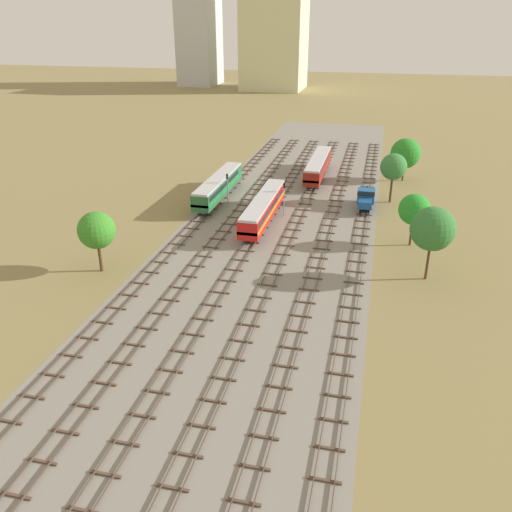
% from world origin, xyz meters
% --- Properties ---
extents(ground_plane, '(480.00, 480.00, 0.00)m').
position_xyz_m(ground_plane, '(0.00, 56.00, 0.00)').
color(ground_plane, olive).
extents(ballast_bed, '(28.70, 176.00, 0.01)m').
position_xyz_m(ballast_bed, '(0.00, 56.00, 0.00)').
color(ballast_bed, gray).
rests_on(ballast_bed, ground).
extents(track_far_left, '(2.40, 126.00, 0.29)m').
position_xyz_m(track_far_left, '(-12.35, 57.00, 0.14)').
color(track_far_left, '#47382D').
rests_on(track_far_left, ground).
extents(track_left, '(2.40, 126.00, 0.29)m').
position_xyz_m(track_left, '(-7.41, 57.00, 0.14)').
color(track_left, '#47382D').
rests_on(track_left, ground).
extents(track_centre_left, '(2.40, 126.00, 0.29)m').
position_xyz_m(track_centre_left, '(-2.47, 57.00, 0.14)').
color(track_centre_left, '#47382D').
rests_on(track_centre_left, ground).
extents(track_centre, '(2.40, 126.00, 0.29)m').
position_xyz_m(track_centre, '(2.47, 57.00, 0.14)').
color(track_centre, '#47382D').
rests_on(track_centre, ground).
extents(track_centre_right, '(2.40, 126.00, 0.29)m').
position_xyz_m(track_centre_right, '(7.41, 57.00, 0.14)').
color(track_centre_right, '#47382D').
rests_on(track_centre_right, ground).
extents(track_right, '(2.40, 126.00, 0.29)m').
position_xyz_m(track_right, '(12.35, 57.00, 0.14)').
color(track_right, '#47382D').
rests_on(track_right, ground).
extents(diesel_railcar_centre_left_nearest, '(2.96, 20.50, 3.80)m').
position_xyz_m(diesel_railcar_centre_left_nearest, '(-2.47, 60.30, 2.60)').
color(diesel_railcar_centre_left_nearest, red).
rests_on(diesel_railcar_centre_left_nearest, ground).
extents(diesel_railcar_far_left_near, '(2.96, 20.50, 3.80)m').
position_xyz_m(diesel_railcar_far_left_near, '(-12.35, 69.42, 2.60)').
color(diesel_railcar_far_left_near, '#286638').
rests_on(diesel_railcar_far_left_near, ground).
extents(shunter_loco_right_mid, '(2.74, 8.46, 3.10)m').
position_xyz_m(shunter_loco_right_mid, '(12.35, 70.75, 2.01)').
color(shunter_loco_right_mid, '#194C8C').
rests_on(shunter_loco_right_mid, ground).
extents(diesel_railcar_centre_midfar, '(2.96, 20.50, 3.80)m').
position_xyz_m(diesel_railcar_centre_midfar, '(2.47, 86.47, 2.60)').
color(diesel_railcar_centre_midfar, maroon).
rests_on(diesel_railcar_centre_midfar, ground).
extents(signal_post_nearest, '(0.28, 0.47, 5.65)m').
position_xyz_m(signal_post_nearest, '(-9.88, 66.52, 3.57)').
color(signal_post_nearest, gray).
rests_on(signal_post_nearest, ground).
extents(signal_post_near, '(0.28, 0.47, 5.58)m').
position_xyz_m(signal_post_near, '(-0.00, 64.06, 3.53)').
color(signal_post_near, gray).
rests_on(signal_post_near, ground).
extents(lineside_tree_0, '(5.59, 5.59, 8.06)m').
position_xyz_m(lineside_tree_0, '(18.57, 88.83, 5.25)').
color(lineside_tree_0, '#4C331E').
rests_on(lineside_tree_0, ground).
extents(lineside_tree_1, '(4.56, 4.56, 7.71)m').
position_xyz_m(lineside_tree_1, '(-18.42, 39.61, 5.41)').
color(lineside_tree_1, '#4C331E').
rests_on(lineside_tree_1, ground).
extents(lineside_tree_2, '(4.23, 4.23, 7.32)m').
position_xyz_m(lineside_tree_2, '(19.11, 56.84, 5.19)').
color(lineside_tree_2, '#4C331E').
rests_on(lineside_tree_2, ground).
extents(lineside_tree_3, '(5.21, 5.21, 9.10)m').
position_xyz_m(lineside_tree_3, '(20.67, 46.66, 6.48)').
color(lineside_tree_3, '#4C331E').
rests_on(lineside_tree_3, ground).
extents(lineside_tree_4, '(4.39, 4.39, 8.34)m').
position_xyz_m(lineside_tree_4, '(16.29, 75.03, 6.12)').
color(lineside_tree_4, '#4C331E').
rests_on(lineside_tree_4, ground).
extents(skyline_tower_0, '(15.05, 21.84, 55.52)m').
position_xyz_m(skyline_tower_0, '(-68.60, 225.27, 27.76)').
color(skyline_tower_0, '#B9BEC3').
rests_on(skyline_tower_0, ground).
extents(skyline_tower_1, '(24.89, 25.01, 41.76)m').
position_xyz_m(skyline_tower_1, '(-33.27, 217.88, 20.88)').
color(skyline_tower_1, beige).
rests_on(skyline_tower_1, ground).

